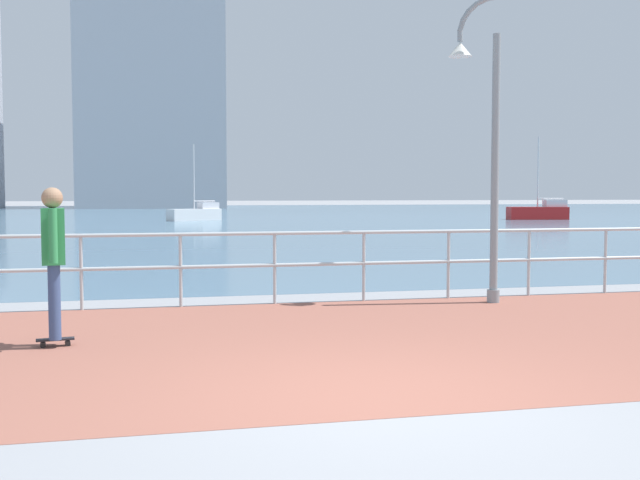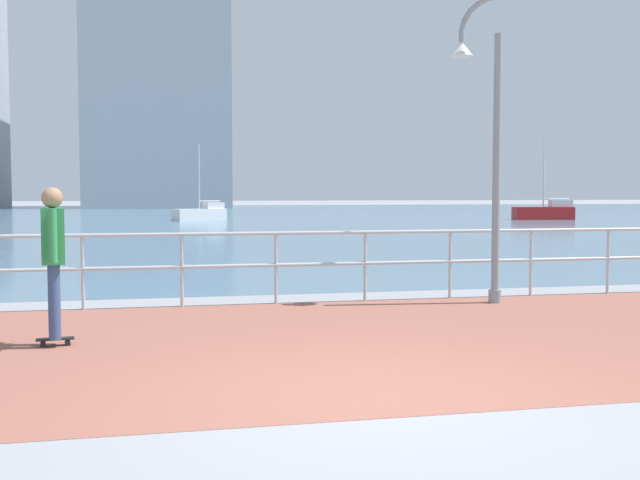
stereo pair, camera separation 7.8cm
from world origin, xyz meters
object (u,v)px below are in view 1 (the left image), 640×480
at_px(sailboat_yellow, 540,212).
at_px(skateboarder, 53,251).
at_px(lamppost, 483,134).
at_px(sailboat_teal, 196,213).

bearing_deg(sailboat_yellow, skateboarder, -125.69).
height_order(lamppost, sailboat_yellow, sailboat_yellow).
height_order(skateboarder, sailboat_yellow, sailboat_yellow).
height_order(lamppost, skateboarder, lamppost).
distance_m(skateboarder, sailboat_yellow, 42.59).
bearing_deg(sailboat_teal, sailboat_yellow, -8.01).
bearing_deg(lamppost, sailboat_yellow, 59.87).
bearing_deg(sailboat_teal, skateboarder, -95.70).
bearing_deg(skateboarder, sailboat_teal, 84.30).
xyz_separation_m(lamppost, sailboat_yellow, (18.86, 32.49, -2.08)).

